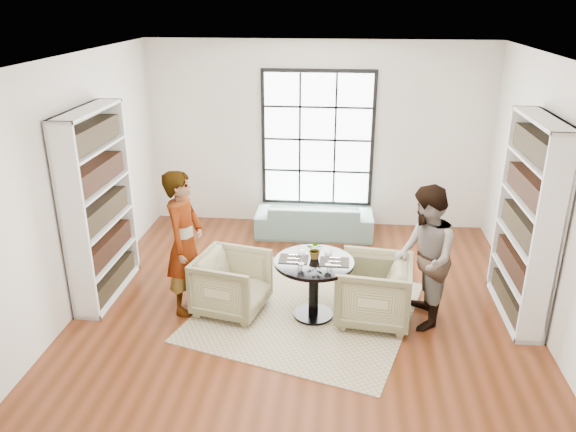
# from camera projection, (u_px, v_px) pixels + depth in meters

# --- Properties ---
(ground) EXTENTS (6.00, 6.00, 0.00)m
(ground) POSITION_uv_depth(u_px,v_px,m) (303.00, 314.00, 6.84)
(ground) COLOR #612C16
(room_shell) EXTENTS (6.00, 6.01, 6.00)m
(room_shell) POSITION_uv_depth(u_px,v_px,m) (307.00, 202.00, 6.88)
(room_shell) COLOR silver
(room_shell) RESTS_ON ground
(rug) EXTENTS (3.06, 3.06, 0.01)m
(rug) POSITION_uv_depth(u_px,v_px,m) (306.00, 311.00, 6.90)
(rug) COLOR tan
(rug) RESTS_ON ground
(pedestal_table) EXTENTS (0.93, 0.93, 0.74)m
(pedestal_table) POSITION_uv_depth(u_px,v_px,m) (314.00, 276.00, 6.60)
(pedestal_table) COLOR black
(pedestal_table) RESTS_ON ground
(sofa) EXTENTS (1.88, 0.76, 0.54)m
(sofa) POSITION_uv_depth(u_px,v_px,m) (314.00, 219.00, 9.01)
(sofa) COLOR slate
(sofa) RESTS_ON ground
(armchair_left) EXTENTS (0.97, 0.95, 0.74)m
(armchair_left) POSITION_uv_depth(u_px,v_px,m) (232.00, 283.00, 6.79)
(armchair_left) COLOR tan
(armchair_left) RESTS_ON ground
(armchair_right) EXTENTS (0.95, 0.93, 0.78)m
(armchair_right) POSITION_uv_depth(u_px,v_px,m) (373.00, 290.00, 6.59)
(armchair_right) COLOR tan
(armchair_right) RESTS_ON ground
(person_left) EXTENTS (0.49, 0.69, 1.78)m
(person_left) POSITION_uv_depth(u_px,v_px,m) (185.00, 242.00, 6.65)
(person_left) COLOR gray
(person_left) RESTS_ON ground
(person_right) EXTENTS (0.67, 0.85, 1.69)m
(person_right) POSITION_uv_depth(u_px,v_px,m) (424.00, 258.00, 6.37)
(person_right) COLOR gray
(person_right) RESTS_ON ground
(placemat_left) EXTENTS (0.34, 0.26, 0.01)m
(placemat_left) POSITION_uv_depth(u_px,v_px,m) (294.00, 259.00, 6.56)
(placemat_left) COLOR black
(placemat_left) RESTS_ON pedestal_table
(placemat_right) EXTENTS (0.34, 0.26, 0.01)m
(placemat_right) POSITION_uv_depth(u_px,v_px,m) (334.00, 262.00, 6.48)
(placemat_right) COLOR black
(placemat_right) RESTS_ON pedestal_table
(cutlery_left) EXTENTS (0.14, 0.22, 0.01)m
(cutlery_left) POSITION_uv_depth(u_px,v_px,m) (294.00, 258.00, 6.55)
(cutlery_left) COLOR silver
(cutlery_left) RESTS_ON placemat_left
(cutlery_right) EXTENTS (0.14, 0.22, 0.01)m
(cutlery_right) POSITION_uv_depth(u_px,v_px,m) (334.00, 261.00, 6.48)
(cutlery_right) COLOR silver
(cutlery_right) RESTS_ON placemat_right
(wine_glass_left) EXTENTS (0.08, 0.08, 0.18)m
(wine_glass_left) POSITION_uv_depth(u_px,v_px,m) (301.00, 254.00, 6.39)
(wine_glass_left) COLOR silver
(wine_glass_left) RESTS_ON pedestal_table
(wine_glass_right) EXTENTS (0.09, 0.09, 0.20)m
(wine_glass_right) POSITION_uv_depth(u_px,v_px,m) (328.00, 254.00, 6.37)
(wine_glass_right) COLOR silver
(wine_glass_right) RESTS_ON pedestal_table
(flower_centerpiece) EXTENTS (0.23, 0.21, 0.22)m
(flower_centerpiece) POSITION_uv_depth(u_px,v_px,m) (316.00, 250.00, 6.55)
(flower_centerpiece) COLOR gray
(flower_centerpiece) RESTS_ON pedestal_table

